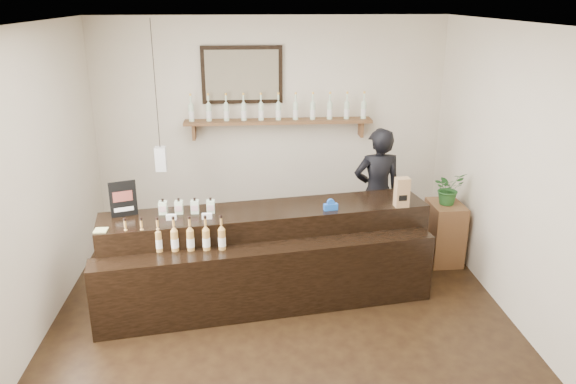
# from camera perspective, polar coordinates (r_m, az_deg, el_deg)

# --- Properties ---
(ground) EXTENTS (5.00, 5.00, 0.00)m
(ground) POSITION_cam_1_polar(r_m,az_deg,el_deg) (5.59, -0.49, -13.39)
(ground) COLOR black
(ground) RESTS_ON ground
(room_shell) EXTENTS (5.00, 5.00, 5.00)m
(room_shell) POSITION_cam_1_polar(r_m,az_deg,el_deg) (4.89, -0.55, 3.65)
(room_shell) COLOR beige
(room_shell) RESTS_ON ground
(back_wall_decor) EXTENTS (2.66, 0.96, 1.69)m
(back_wall_decor) POSITION_cam_1_polar(r_m,az_deg,el_deg) (7.18, -3.04, 9.17)
(back_wall_decor) COLOR brown
(back_wall_decor) RESTS_ON ground
(counter) EXTENTS (3.43, 1.42, 1.10)m
(counter) POSITION_cam_1_polar(r_m,az_deg,el_deg) (5.87, -2.16, -6.74)
(counter) COLOR black
(counter) RESTS_ON ground
(promo_sign) EXTENTS (0.25, 0.11, 0.37)m
(promo_sign) POSITION_cam_1_polar(r_m,az_deg,el_deg) (5.77, -16.40, -0.69)
(promo_sign) COLOR black
(promo_sign) RESTS_ON counter
(paper_bag) EXTENTS (0.15, 0.12, 0.31)m
(paper_bag) POSITION_cam_1_polar(r_m,az_deg,el_deg) (5.92, 11.50, -0.03)
(paper_bag) COLOR #967248
(paper_bag) RESTS_ON counter
(tape_dispenser) EXTENTS (0.15, 0.08, 0.12)m
(tape_dispenser) POSITION_cam_1_polar(r_m,az_deg,el_deg) (5.76, 4.36, -1.40)
(tape_dispenser) COLOR blue
(tape_dispenser) RESTS_ON counter
(side_cabinet) EXTENTS (0.38, 0.51, 0.73)m
(side_cabinet) POSITION_cam_1_polar(r_m,az_deg,el_deg) (6.92, 15.57, -3.99)
(side_cabinet) COLOR brown
(side_cabinet) RESTS_ON ground
(potted_plant) EXTENTS (0.43, 0.40, 0.38)m
(potted_plant) POSITION_cam_1_polar(r_m,az_deg,el_deg) (6.73, 15.99, 0.38)
(potted_plant) COLOR #265A24
(potted_plant) RESTS_ON side_cabinet
(shopkeeper) EXTENTS (0.68, 0.47, 1.79)m
(shopkeeper) POSITION_cam_1_polar(r_m,az_deg,el_deg) (6.77, 9.07, 0.78)
(shopkeeper) COLOR black
(shopkeeper) RESTS_ON ground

